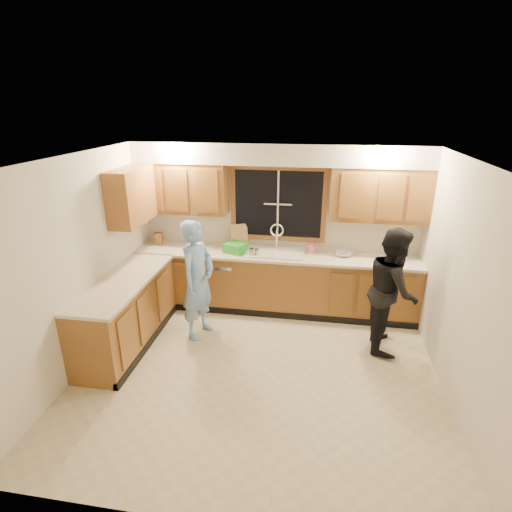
{
  "coord_description": "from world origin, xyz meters",
  "views": [
    {
      "loc": [
        0.61,
        -3.92,
        3.02
      ],
      "look_at": [
        -0.13,
        0.65,
        1.23
      ],
      "focal_mm": 28.0,
      "sensor_mm": 36.0,
      "label": 1
    }
  ],
  "objects_px": {
    "sink": "(275,257)",
    "man": "(198,280)",
    "knife_block": "(159,239)",
    "dish_crate": "(236,248)",
    "bowl": "(343,254)",
    "dishwasher": "(220,281)",
    "soap_bottle": "(312,246)",
    "stove": "(105,336)",
    "woman": "(392,290)"
  },
  "relations": [
    {
      "from": "dishwasher",
      "to": "bowl",
      "type": "bearing_deg",
      "value": 2.12
    },
    {
      "from": "woman",
      "to": "dish_crate",
      "type": "xyz_separation_m",
      "value": [
        -2.17,
        0.73,
        0.18
      ]
    },
    {
      "from": "sink",
      "to": "dish_crate",
      "type": "relative_size",
      "value": 2.93
    },
    {
      "from": "woman",
      "to": "soap_bottle",
      "type": "xyz_separation_m",
      "value": [
        -1.05,
        0.9,
        0.2
      ]
    },
    {
      "from": "man",
      "to": "dishwasher",
      "type": "bearing_deg",
      "value": 12.09
    },
    {
      "from": "dishwasher",
      "to": "woman",
      "type": "relative_size",
      "value": 0.51
    },
    {
      "from": "man",
      "to": "dish_crate",
      "type": "height_order",
      "value": "man"
    },
    {
      "from": "stove",
      "to": "dish_crate",
      "type": "distance_m",
      "value": 2.23
    },
    {
      "from": "bowl",
      "to": "stove",
      "type": "bearing_deg",
      "value": -146.13
    },
    {
      "from": "knife_block",
      "to": "soap_bottle",
      "type": "height_order",
      "value": "knife_block"
    },
    {
      "from": "dish_crate",
      "to": "stove",
      "type": "bearing_deg",
      "value": -124.05
    },
    {
      "from": "dish_crate",
      "to": "soap_bottle",
      "type": "distance_m",
      "value": 1.14
    },
    {
      "from": "sink",
      "to": "man",
      "type": "distance_m",
      "value": 1.29
    },
    {
      "from": "knife_block",
      "to": "bowl",
      "type": "bearing_deg",
      "value": -12.48
    },
    {
      "from": "stove",
      "to": "knife_block",
      "type": "relative_size",
      "value": 4.57
    },
    {
      "from": "dishwasher",
      "to": "knife_block",
      "type": "distance_m",
      "value": 1.18
    },
    {
      "from": "knife_block",
      "to": "dish_crate",
      "type": "relative_size",
      "value": 0.67
    },
    {
      "from": "soap_bottle",
      "to": "stove",
      "type": "bearing_deg",
      "value": -140.05
    },
    {
      "from": "dishwasher",
      "to": "man",
      "type": "bearing_deg",
      "value": -94.8
    },
    {
      "from": "knife_block",
      "to": "dish_crate",
      "type": "xyz_separation_m",
      "value": [
        1.26,
        -0.13,
        -0.03
      ]
    },
    {
      "from": "woman",
      "to": "knife_block",
      "type": "bearing_deg",
      "value": 78.81
    },
    {
      "from": "sink",
      "to": "stove",
      "type": "relative_size",
      "value": 0.96
    },
    {
      "from": "dish_crate",
      "to": "soap_bottle",
      "type": "height_order",
      "value": "soap_bottle"
    },
    {
      "from": "sink",
      "to": "dish_crate",
      "type": "xyz_separation_m",
      "value": [
        -0.59,
        -0.04,
        0.12
      ]
    },
    {
      "from": "dishwasher",
      "to": "soap_bottle",
      "type": "xyz_separation_m",
      "value": [
        1.38,
        0.15,
        0.6
      ]
    },
    {
      "from": "sink",
      "to": "dishwasher",
      "type": "xyz_separation_m",
      "value": [
        -0.85,
        -0.01,
        -0.45
      ]
    },
    {
      "from": "man",
      "to": "sink",
      "type": "bearing_deg",
      "value": -29.01
    },
    {
      "from": "woman",
      "to": "soap_bottle",
      "type": "bearing_deg",
      "value": 52.2
    },
    {
      "from": "knife_block",
      "to": "dish_crate",
      "type": "distance_m",
      "value": 1.27
    },
    {
      "from": "sink",
      "to": "man",
      "type": "height_order",
      "value": "man"
    },
    {
      "from": "knife_block",
      "to": "dish_crate",
      "type": "height_order",
      "value": "knife_block"
    },
    {
      "from": "dishwasher",
      "to": "soap_bottle",
      "type": "distance_m",
      "value": 1.52
    },
    {
      "from": "sink",
      "to": "stove",
      "type": "height_order",
      "value": "sink"
    },
    {
      "from": "sink",
      "to": "bowl",
      "type": "xyz_separation_m",
      "value": [
        1.0,
        0.05,
        0.08
      ]
    },
    {
      "from": "knife_block",
      "to": "soap_bottle",
      "type": "relative_size",
      "value": 1.06
    },
    {
      "from": "knife_block",
      "to": "bowl",
      "type": "distance_m",
      "value": 2.85
    },
    {
      "from": "knife_block",
      "to": "soap_bottle",
      "type": "xyz_separation_m",
      "value": [
        2.38,
        0.04,
        -0.01
      ]
    },
    {
      "from": "dishwasher",
      "to": "stove",
      "type": "xyz_separation_m",
      "value": [
        -0.95,
        -1.81,
        0.04
      ]
    },
    {
      "from": "dish_crate",
      "to": "soap_bottle",
      "type": "xyz_separation_m",
      "value": [
        1.13,
        0.17,
        0.02
      ]
    },
    {
      "from": "dish_crate",
      "to": "sink",
      "type": "bearing_deg",
      "value": 3.48
    },
    {
      "from": "dishwasher",
      "to": "dish_crate",
      "type": "xyz_separation_m",
      "value": [
        0.26,
        -0.02,
        0.58
      ]
    },
    {
      "from": "man",
      "to": "bowl",
      "type": "relative_size",
      "value": 6.85
    },
    {
      "from": "man",
      "to": "knife_block",
      "type": "distance_m",
      "value": 1.37
    },
    {
      "from": "dishwasher",
      "to": "knife_block",
      "type": "xyz_separation_m",
      "value": [
        -1.0,
        0.11,
        0.61
      ]
    },
    {
      "from": "sink",
      "to": "dishwasher",
      "type": "height_order",
      "value": "sink"
    },
    {
      "from": "man",
      "to": "woman",
      "type": "height_order",
      "value": "man"
    },
    {
      "from": "woman",
      "to": "knife_block",
      "type": "xyz_separation_m",
      "value": [
        -3.43,
        0.87,
        0.21
      ]
    },
    {
      "from": "dishwasher",
      "to": "dish_crate",
      "type": "bearing_deg",
      "value": -4.69
    },
    {
      "from": "knife_block",
      "to": "soap_bottle",
      "type": "bearing_deg",
      "value": -10.79
    },
    {
      "from": "man",
      "to": "soap_bottle",
      "type": "height_order",
      "value": "man"
    }
  ]
}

